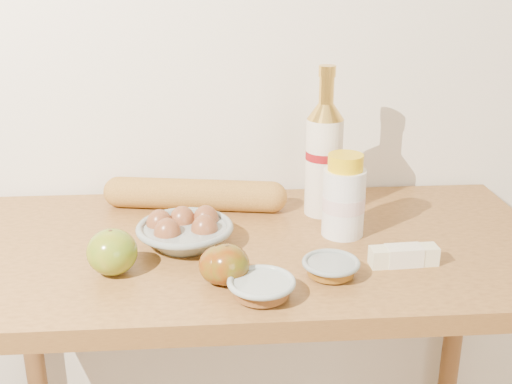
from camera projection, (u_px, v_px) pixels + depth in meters
back_wall at (244, 22)px, 1.46m from camera, size 3.50×0.02×2.60m
table at (255, 296)px, 1.34m from camera, size 1.20×0.60×0.90m
bourbon_bottle at (324, 156)px, 1.40m from camera, size 0.08×0.08×0.33m
cream_bottle at (344, 198)px, 1.31m from camera, size 0.11×0.11×0.17m
egg_bowl at (185, 231)px, 1.28m from camera, size 0.22×0.22×0.07m
baguette at (194, 194)px, 1.45m from camera, size 0.43×0.14×0.07m
apple_yellowgreen at (112, 252)px, 1.16m from camera, size 0.11×0.11×0.09m
apple_redgreen_front at (220, 265)px, 1.13m from camera, size 0.10×0.10×0.07m
apple_redgreen_right at (227, 265)px, 1.12m from camera, size 0.08×0.08×0.07m
sugar_bowl at (261, 287)px, 1.09m from camera, size 0.15×0.15×0.03m
syrup_bowl at (331, 267)px, 1.16m from camera, size 0.12×0.12×0.03m
butter_stick at (404, 256)px, 1.20m from camera, size 0.13×0.04×0.04m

